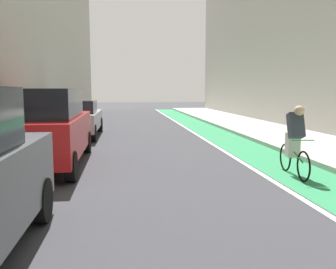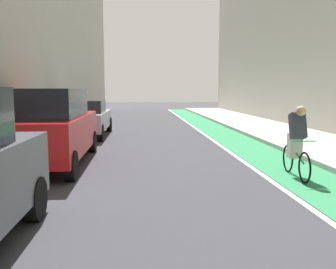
{
  "view_description": "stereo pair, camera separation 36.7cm",
  "coord_description": "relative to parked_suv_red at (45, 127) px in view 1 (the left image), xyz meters",
  "views": [
    {
      "loc": [
        -0.87,
        4.71,
        1.93
      ],
      "look_at": [
        0.08,
        12.65,
        0.95
      ],
      "focal_mm": 38.15,
      "sensor_mm": 36.0,
      "label": 1
    },
    {
      "loc": [
        -0.5,
        4.67,
        1.93
      ],
      "look_at": [
        0.08,
        12.65,
        0.95
      ],
      "focal_mm": 38.15,
      "sensor_mm": 36.0,
      "label": 2
    }
  ],
  "objects": [
    {
      "name": "parked_sedan_silver",
      "position": [
        -0.0,
        6.01,
        -0.23
      ],
      "size": [
        1.88,
        4.64,
        1.53
      ],
      "color": "#9EA0A8",
      "rests_on": "ground"
    },
    {
      "name": "cyclist_trailing",
      "position": [
        5.84,
        -1.78,
        -0.17
      ],
      "size": [
        0.48,
        1.71,
        1.61
      ],
      "color": "black",
      "rests_on": "ground"
    },
    {
      "name": "sidewalk_right",
      "position": [
        8.63,
        5.76,
        -0.95
      ],
      "size": [
        3.5,
        43.7,
        0.14
      ],
      "primitive_type": "cube",
      "color": "#A8A59E",
      "rests_on": "ground"
    },
    {
      "name": "parked_suv_red",
      "position": [
        0.0,
        0.0,
        0.0
      ],
      "size": [
        1.99,
        4.81,
        1.98
      ],
      "color": "red",
      "rests_on": "ground"
    },
    {
      "name": "building_facade_right",
      "position": [
        11.58,
        7.76,
        4.71
      ],
      "size": [
        2.4,
        39.7,
        11.45
      ],
      "primitive_type": "cube",
      "color": "#B2ADA3",
      "rests_on": "ground"
    },
    {
      "name": "lane_divider_stripe",
      "position": [
        5.18,
        5.76,
        -1.02
      ],
      "size": [
        0.12,
        43.7,
        0.0
      ],
      "primitive_type": "cube",
      "color": "white",
      "rests_on": "ground"
    },
    {
      "name": "bike_lane_paint",
      "position": [
        6.08,
        5.76,
        -1.02
      ],
      "size": [
        1.6,
        43.7,
        0.0
      ],
      "primitive_type": "cube",
      "color": "#2D8451",
      "rests_on": "ground"
    },
    {
      "name": "ground_plane",
      "position": [
        2.92,
        3.76,
        -1.02
      ],
      "size": [
        96.15,
        96.15,
        0.0
      ],
      "primitive_type": "plane",
      "color": "#38383D"
    }
  ]
}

